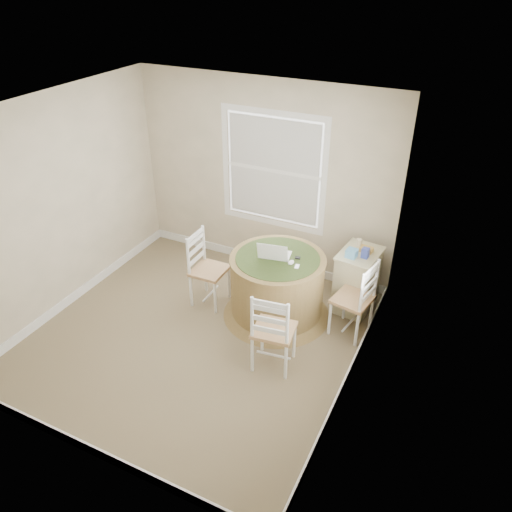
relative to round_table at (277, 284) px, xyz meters
The scene contains 14 objects.
room 1.17m from the round_table, 128.43° to the right, with size 3.64×3.64×2.64m.
round_table is the anchor object (origin of this frame).
chair_left 0.87m from the round_table, behind, with size 0.42×0.40×0.95m, color white, non-canonical shape.
chair_near 0.88m from the round_table, 68.22° to the right, with size 0.42×0.40×0.95m, color white, non-canonical shape.
chair_right 0.91m from the round_table, ahead, with size 0.42×0.40×0.95m, color white, non-canonical shape.
laptop 0.41m from the round_table, 167.06° to the left, with size 0.41×0.37×0.25m.
mouse 0.42m from the round_table, 11.43° to the right, with size 0.06×0.10×0.04m, color white.
phone 0.47m from the round_table, 16.21° to the right, with size 0.04×0.09×0.02m, color #B7BABF.
keys 0.44m from the round_table, 23.12° to the left, with size 0.06×0.05×0.03m, color black.
corner_chest 1.00m from the round_table, 35.01° to the left, with size 0.50×0.64×0.79m.
tissue_box 0.95m from the round_table, 29.76° to the left, with size 0.12×0.12×0.10m, color #5FA8DA.
box_yellow 1.14m from the round_table, 35.56° to the left, with size 0.15×0.10×0.06m, color gold.
box_blue 1.10m from the round_table, 28.52° to the left, with size 0.08×0.08×0.12m, color #3848A8.
cup_cream 1.12m from the round_table, 44.01° to the left, with size 0.07×0.07×0.09m, color beige.
Camera 1 is at (2.59, -3.75, 3.84)m, focal length 35.00 mm.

